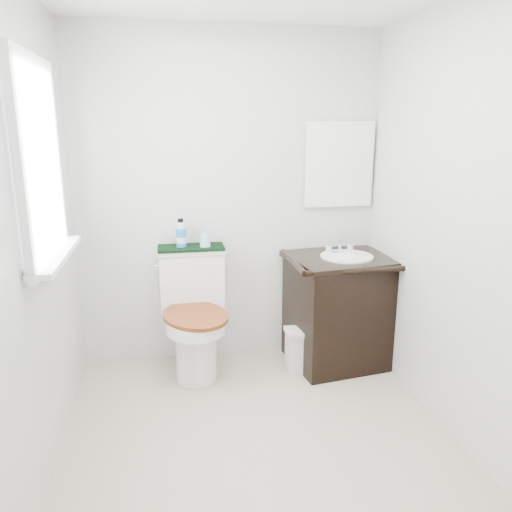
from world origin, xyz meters
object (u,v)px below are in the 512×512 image
object	(u,v)px
toilet	(194,320)
cup	(205,240)
vanity	(339,307)
mouthwash_bottle	(181,234)
trash_bin	(301,350)

from	to	relation	value
toilet	cup	xyz separation A→B (m)	(0.10, 0.10, 0.56)
vanity	mouthwash_bottle	world-z (taller)	mouthwash_bottle
toilet	cup	bearing A→B (deg)	45.64
toilet	cup	distance (m)	0.58
vanity	mouthwash_bottle	xyz separation A→B (m)	(-1.13, 0.19, 0.56)
toilet	vanity	xyz separation A→B (m)	(1.06, -0.06, 0.05)
trash_bin	toilet	bearing A→B (deg)	167.65
cup	mouthwash_bottle	bearing A→B (deg)	170.18
toilet	mouthwash_bottle	size ratio (longest dim) A/B	4.33
trash_bin	cup	world-z (taller)	cup
toilet	mouthwash_bottle	distance (m)	0.62
mouthwash_bottle	cup	world-z (taller)	mouthwash_bottle
cup	vanity	bearing A→B (deg)	-9.53
trash_bin	vanity	bearing A→B (deg)	18.07
toilet	cup	size ratio (longest dim) A/B	9.39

